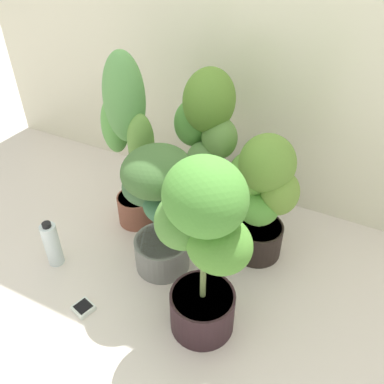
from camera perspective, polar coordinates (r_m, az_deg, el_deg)
name	(u,v)px	position (r m, az deg, el deg)	size (l,w,h in m)	color
ground_plane	(154,282)	(2.02, -5.23, -12.11)	(8.00, 8.00, 0.00)	silver
mylar_back_wall	(236,14)	(2.13, 5.98, 23.09)	(3.20, 0.01, 2.00)	silver
potted_plant_back_left	(128,137)	(2.03, -8.77, 7.44)	(0.34, 0.25, 0.95)	brown
potted_plant_center	(160,203)	(1.81, -4.46, -1.47)	(0.43, 0.34, 0.66)	gray
potted_plant_back_right	(262,192)	(1.91, 9.56, -0.03)	(0.42, 0.37, 0.67)	black
potted_plant_back_center	(206,147)	(2.06, 1.98, 6.23)	(0.41, 0.33, 0.86)	black
potted_plant_front_right	(203,241)	(1.49, 1.52, -6.70)	(0.42, 0.43, 0.83)	#321F24
hygrometer_box	(83,308)	(1.96, -14.62, -15.09)	(0.10, 0.10, 0.03)	white
nutrient_bottle	(52,244)	(2.11, -18.58, -6.77)	(0.08, 0.08, 0.26)	white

